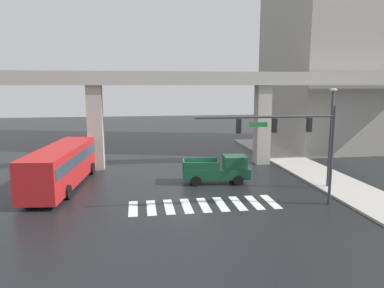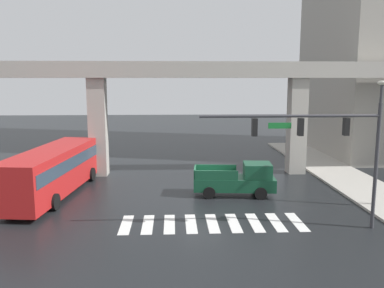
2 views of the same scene
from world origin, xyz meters
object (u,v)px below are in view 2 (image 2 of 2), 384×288
at_px(pickup_truck, 239,180).
at_px(traffic_signal_mast, 323,138).
at_px(city_bus, 53,169).
at_px(street_lamp_near_corner, 379,129).

xyz_separation_m(pickup_truck, traffic_signal_mast, (2.99, -6.10, 3.57)).
bearing_deg(pickup_truck, traffic_signal_mast, -63.92).
relative_size(pickup_truck, city_bus, 0.48).
distance_m(pickup_truck, street_lamp_near_corner, 8.69).
height_order(pickup_truck, city_bus, city_bus).
bearing_deg(traffic_signal_mast, city_bus, 155.61).
bearing_deg(street_lamp_near_corner, pickup_truck, 159.99).
distance_m(traffic_signal_mast, street_lamp_near_corner, 5.60).
height_order(city_bus, street_lamp_near_corner, street_lamp_near_corner).
xyz_separation_m(pickup_truck, street_lamp_near_corner, (7.45, -2.71, 3.57)).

